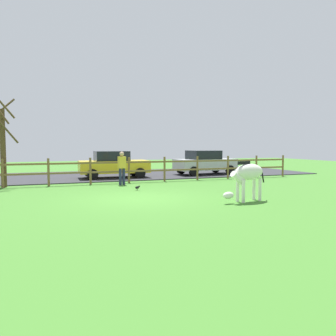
# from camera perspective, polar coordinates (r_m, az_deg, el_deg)

# --- Properties ---
(ground_plane) EXTENTS (60.00, 60.00, 0.00)m
(ground_plane) POSITION_cam_1_polar(r_m,az_deg,el_deg) (12.09, -4.99, -5.31)
(ground_plane) COLOR #3D7528
(parking_asphalt) EXTENTS (28.00, 7.40, 0.05)m
(parking_asphalt) POSITION_cam_1_polar(r_m,az_deg,el_deg) (21.13, -11.69, -1.30)
(parking_asphalt) COLOR #2D2D33
(parking_asphalt) RESTS_ON ground_plane
(paddock_fence) EXTENTS (21.75, 0.11, 1.33)m
(paddock_fence) POSITION_cam_1_polar(r_m,az_deg,el_deg) (16.81, -10.12, -0.13)
(paddock_fence) COLOR brown
(paddock_fence) RESTS_ON ground_plane
(bare_tree) EXTENTS (1.39, 1.40, 4.39)m
(bare_tree) POSITION_cam_1_polar(r_m,az_deg,el_deg) (16.89, -27.01, 4.06)
(bare_tree) COLOR #513A23
(bare_tree) RESTS_ON ground_plane
(zebra) EXTENTS (1.92, 0.72, 1.41)m
(zebra) POSITION_cam_1_polar(r_m,az_deg,el_deg) (11.59, 13.74, -1.19)
(zebra) COLOR white
(zebra) RESTS_ON ground_plane
(crow_on_grass) EXTENTS (0.21, 0.10, 0.20)m
(crow_on_grass) POSITION_cam_1_polar(r_m,az_deg,el_deg) (14.20, -5.39, -3.40)
(crow_on_grass) COLOR black
(crow_on_grass) RESTS_ON ground_plane
(parked_car_yellow) EXTENTS (4.01, 1.90, 1.56)m
(parked_car_yellow) POSITION_cam_1_polar(r_m,az_deg,el_deg) (19.31, -9.54, 0.67)
(parked_car_yellow) COLOR yellow
(parked_car_yellow) RESTS_ON parking_asphalt
(parked_car_silver) EXTENTS (4.12, 2.13, 1.56)m
(parked_car_silver) POSITION_cam_1_polar(r_m,az_deg,el_deg) (21.39, 6.48, 1.02)
(parked_car_silver) COLOR #B7BABF
(parked_car_silver) RESTS_ON parking_asphalt
(visitor_near_fence) EXTENTS (0.39, 0.28, 1.64)m
(visitor_near_fence) POSITION_cam_1_polar(r_m,az_deg,el_deg) (16.16, -8.09, 0.26)
(visitor_near_fence) COLOR #232847
(visitor_near_fence) RESTS_ON ground_plane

